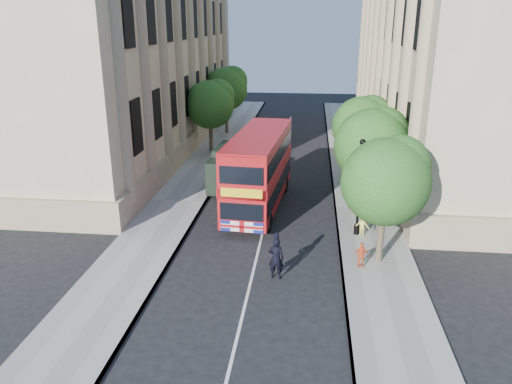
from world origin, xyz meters
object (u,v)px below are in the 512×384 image
(lamp_post, at_px, (359,191))
(box_van, at_px, (230,170))
(woman_pedestrian, at_px, (378,204))
(police_constable, at_px, (276,258))
(double_decker_bus, at_px, (259,168))

(lamp_post, relative_size, box_van, 1.02)
(woman_pedestrian, bearing_deg, police_constable, 25.84)
(box_van, bearing_deg, woman_pedestrian, -22.86)
(police_constable, distance_m, woman_pedestrian, 8.84)
(lamp_post, distance_m, double_decker_bus, 6.67)
(double_decker_bus, bearing_deg, woman_pedestrian, -7.73)
(lamp_post, distance_m, woman_pedestrian, 2.89)
(lamp_post, height_order, box_van, lamp_post)
(lamp_post, relative_size, double_decker_bus, 0.52)
(lamp_post, bearing_deg, double_decker_bus, 147.02)
(double_decker_bus, xyz_separation_m, box_van, (-2.32, 3.28, -1.12))
(double_decker_bus, relative_size, box_van, 1.96)
(double_decker_bus, bearing_deg, box_van, 129.81)
(double_decker_bus, height_order, police_constable, double_decker_bus)
(box_van, xyz_separation_m, police_constable, (3.98, -11.91, -0.42))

